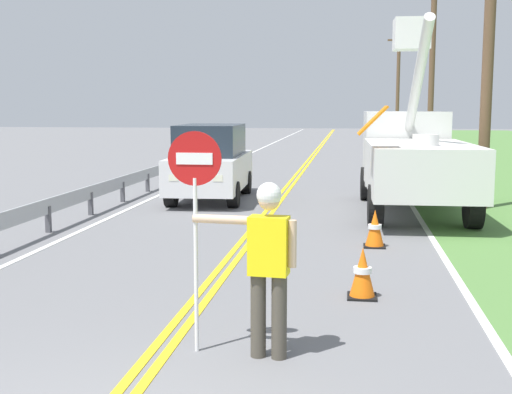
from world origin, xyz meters
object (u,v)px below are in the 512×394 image
Objects in this scene: traffic_cone_lead at (362,273)px; traffic_cone_mid at (375,229)px; oncoming_suv_nearest at (211,162)px; utility_bucket_truck at (412,155)px; flagger_worker at (268,258)px; utility_pole_near at (489,47)px; utility_pole_mid at (432,70)px; stop_sign_paddle at (195,192)px; utility_pole_far at (398,84)px.

traffic_cone_lead is 3.41m from traffic_cone_mid.
utility_bucket_truck is at bearing -11.68° from oncoming_suv_nearest.
flagger_worker is 2.61× the size of traffic_cone_lead.
utility_pole_near is at bearing 69.87° from traffic_cone_lead.
utility_bucket_truck is 1.47× the size of oncoming_suv_nearest.
traffic_cone_mid is at bearing -53.66° from oncoming_suv_nearest.
oncoming_suv_nearest is 0.56× the size of utility_pole_mid.
utility_pole_near reaches higher than oncoming_suv_nearest.
utility_bucket_truck reaches higher than traffic_cone_lead.
oncoming_suv_nearest is at bearing 104.63° from flagger_worker.
utility_pole_mid reaches higher than traffic_cone_lead.
stop_sign_paddle reaches higher than flagger_worker.
stop_sign_paddle is 3.20m from traffic_cone_lead.
stop_sign_paddle is 12.22m from utility_pole_near.
stop_sign_paddle is at bearing 174.59° from flagger_worker.
traffic_cone_lead and traffic_cone_mid have the same top height.
flagger_worker is 0.22× the size of utility_pole_mid.
utility_pole_mid reaches higher than oncoming_suv_nearest.
utility_bucket_truck is 0.81× the size of utility_pole_far.
utility_pole_near is at bearing -91.75° from utility_pole_mid.
utility_pole_near is (7.21, -0.64, 3.01)m from oncoming_suv_nearest.
utility_bucket_truck is 0.88× the size of utility_pole_near.
stop_sign_paddle is 27.80m from utility_pole_mid.
utility_pole_far reaches higher than flagger_worker.
utility_pole_mid is at bearing 81.04° from traffic_cone_mid.
utility_pole_near is 11.11× the size of traffic_cone_lead.
utility_pole_far reaches higher than traffic_cone_lead.
utility_pole_far is 12.12× the size of traffic_cone_mid.
flagger_worker is 0.78× the size of stop_sign_paddle.
utility_pole_mid reaches higher than utility_pole_near.
utility_pole_near is 0.92× the size of utility_pole_far.
stop_sign_paddle is 0.50× the size of oncoming_suv_nearest.
utility_pole_far reaches higher than stop_sign_paddle.
utility_pole_far reaches higher than oncoming_suv_nearest.
utility_bucket_truck is 17.11m from utility_pole_mid.
oncoming_suv_nearest is at bearing 101.11° from stop_sign_paddle.
utility_bucket_truck reaches higher than traffic_cone_mid.
flagger_worker is 0.39× the size of oncoming_suv_nearest.
utility_pole_mid reaches higher than stop_sign_paddle.
oncoming_suv_nearest is 37.81m from utility_pole_far.
oncoming_suv_nearest is 6.68× the size of traffic_cone_mid.
utility_bucket_truck reaches higher than flagger_worker.
stop_sign_paddle is 0.27× the size of utility_pole_far.
stop_sign_paddle is at bearing -78.89° from oncoming_suv_nearest.
traffic_cone_lead is at bearing -94.33° from utility_pole_far.
flagger_worker reaches higher than traffic_cone_mid.
flagger_worker is 5.94m from traffic_cone_mid.
traffic_cone_lead is (-3.50, -46.18, -4.09)m from utility_pole_far.
traffic_cone_lead is (1.01, 2.35, -0.71)m from flagger_worker.
flagger_worker is at bearing -113.17° from traffic_cone_lead.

